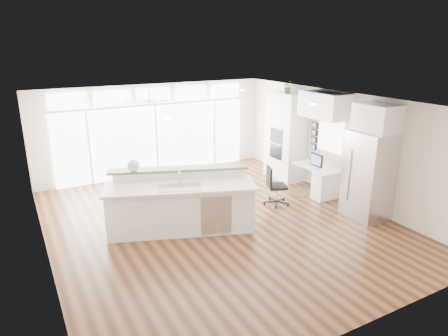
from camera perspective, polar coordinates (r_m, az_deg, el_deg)
floor at (r=9.02m, az=-0.87°, el=-7.80°), size 7.00×8.00×0.02m
ceiling at (r=8.23m, az=-0.96°, el=9.49°), size 7.00×8.00×0.02m
wall_back at (r=12.10m, az=-9.85°, el=5.39°), size 7.00×0.04×2.70m
wall_front at (r=5.57m, az=19.03°, el=-10.29°), size 7.00×0.04×2.70m
wall_left at (r=7.64m, az=-24.85°, el=-3.31°), size 0.04×8.00×2.70m
wall_right at (r=10.56m, az=16.15°, el=3.16°), size 0.04×8.00×2.70m
glass_wall at (r=12.11m, az=-9.68°, el=3.95°), size 5.80×0.06×2.08m
transom_row at (r=11.87m, az=-10.01°, el=10.20°), size 5.90×0.06×0.40m
desk_window at (r=10.69m, az=14.97°, el=4.54°), size 0.04×0.85×0.85m
ceiling_fan at (r=10.63m, az=-10.57°, el=9.86°), size 1.16×1.16×0.32m
recessed_lights at (r=8.41m, az=-1.60°, el=9.52°), size 3.40×3.00×0.02m
oven_cabinet at (r=11.68m, az=8.78°, el=4.51°), size 0.64×1.20×2.50m
desk_nook at (r=10.79m, az=13.20°, el=-1.68°), size 0.72×1.30×0.76m
upper_cabinets at (r=10.35m, az=14.14°, el=8.70°), size 0.64×1.30×0.64m
refrigerator at (r=9.50m, az=19.95°, el=-1.01°), size 0.76×0.90×2.00m
fridge_cabinet at (r=9.23m, az=21.04°, el=6.71°), size 0.64×0.90×0.60m
framed_photos at (r=11.17m, az=12.74°, el=4.46°), size 0.06×0.22×0.80m
kitchen_island at (r=8.46m, az=-6.21°, el=-5.01°), size 3.36×2.20×1.25m
rug at (r=10.96m, az=11.61°, el=-3.35°), size 1.08×0.91×0.01m
office_chair at (r=9.87m, az=7.59°, el=-2.56°), size 0.63×0.61×0.97m
fishbowl at (r=8.61m, az=-12.82°, el=0.38°), size 0.31×0.31×0.26m
monitor at (r=10.57m, az=13.09°, el=1.13°), size 0.09×0.44×0.37m
keyboard at (r=10.51m, az=12.33°, el=0.09°), size 0.15×0.34×0.02m
potted_plant at (r=11.45m, az=9.11°, el=11.23°), size 0.34×0.37×0.25m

